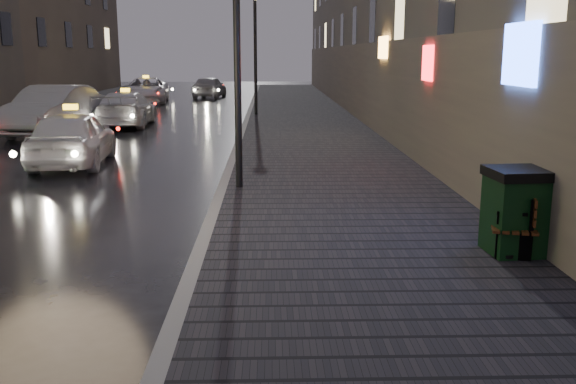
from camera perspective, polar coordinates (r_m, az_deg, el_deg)
name	(u,v)px	position (r m, az deg, el deg)	size (l,w,h in m)	color
ground	(50,309)	(7.80, -20.40, -9.72)	(120.00, 120.00, 0.00)	black
sidewalk	(303,118)	(28.00, 1.32, 6.59)	(4.60, 58.00, 0.15)	black
curb	(247,118)	(27.99, -3.62, 6.57)	(0.20, 58.00, 0.15)	slate
sidewalk_far	(10,119)	(30.12, -23.51, 5.99)	(2.40, 58.00, 0.15)	black
curb_far	(40,119)	(29.67, -21.17, 6.10)	(0.20, 58.00, 0.15)	slate
building_far_c	(36,13)	(48.62, -21.50, 14.56)	(6.00, 22.00, 11.00)	#6B6051
lamp_near	(237,18)	(12.87, -4.59, 15.19)	(0.36, 0.36, 5.28)	black
lamp_far	(255,38)	(28.85, -2.93, 13.53)	(0.36, 0.36, 5.28)	black
bench	(514,216)	(9.55, 19.47, -2.06)	(0.97, 1.74, 0.84)	black
trash_bin	(516,210)	(9.18, 19.61, -1.54)	(0.83, 0.83, 1.16)	black
taxi_near	(73,138)	(17.29, -18.60, 4.59)	(1.68, 4.17, 1.42)	silver
car_left_mid	(53,110)	(24.20, -20.15, 6.84)	(1.81, 5.20, 1.71)	#919199
taxi_mid	(126,109)	(26.29, -14.19, 7.17)	(1.89, 4.64, 1.35)	silver
taxi_far	(146,90)	(38.87, -12.48, 8.84)	(2.39, 5.18, 1.44)	white
car_far	(209,87)	(42.29, -7.00, 9.25)	(1.65, 4.11, 1.40)	#98989F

